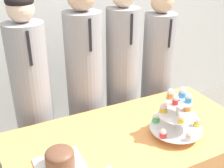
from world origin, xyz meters
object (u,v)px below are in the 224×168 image
object	(u,v)px
student_0	(34,110)
student_3	(156,83)
round_cake	(60,159)
student_1	(86,94)
cupcake_stand	(176,115)
student_2	(122,87)

from	to	relation	value
student_0	student_3	bearing A→B (deg)	-0.00
round_cake	student_3	bearing A→B (deg)	32.59
student_0	student_3	size ratio (longest dim) A/B	1.02
student_0	student_1	size ratio (longest dim) A/B	0.96
student_1	student_3	bearing A→B (deg)	-0.00
student_0	student_3	distance (m)	1.05
student_0	student_1	distance (m)	0.40
student_3	cupcake_stand	bearing A→B (deg)	-116.37
cupcake_stand	student_3	world-z (taller)	student_3
student_3	student_2	bearing A→B (deg)	180.00
round_cake	student_1	world-z (taller)	student_1
student_0	student_2	world-z (taller)	student_2
round_cake	student_1	bearing A→B (deg)	59.13
round_cake	student_0	world-z (taller)	student_0
student_1	student_3	distance (m)	0.66
student_0	student_3	xyz separation A→B (m)	(1.05, -0.00, -0.01)
cupcake_stand	student_0	xyz separation A→B (m)	(-0.71, 0.70, -0.15)
cupcake_stand	student_2	bearing A→B (deg)	89.45
student_2	cupcake_stand	bearing A→B (deg)	-90.55
round_cake	cupcake_stand	bearing A→B (deg)	-1.50
student_0	student_2	bearing A→B (deg)	-0.00
round_cake	student_0	xyz separation A→B (m)	(0.01, 0.68, -0.08)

